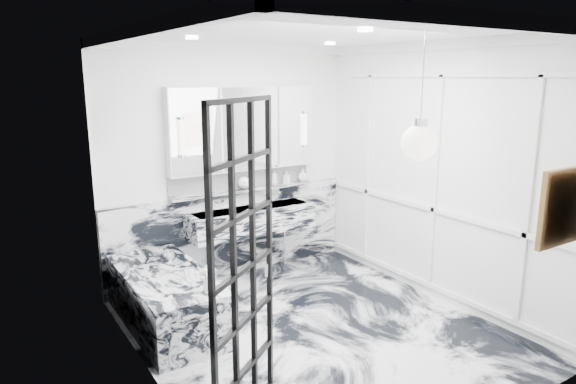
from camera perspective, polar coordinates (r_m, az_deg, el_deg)
floor at (r=5.22m, az=3.06°, el=-15.07°), size 3.60×3.60×0.00m
ceiling at (r=4.63m, az=3.49°, el=17.24°), size 3.60×3.60×0.00m
wall_back at (r=6.25m, az=-6.45°, el=3.14°), size 3.60×0.00×3.60m
wall_front at (r=3.49m, az=20.89°, el=-5.39°), size 3.60×0.00×3.60m
wall_left at (r=4.04m, az=-15.52°, el=-2.60°), size 0.00×3.60×3.60m
wall_right at (r=5.80m, az=16.20°, el=1.96°), size 0.00×3.60×3.60m
marble_clad_back at (r=6.43m, az=-6.16°, el=-4.59°), size 3.18×0.05×1.05m
marble_clad_left at (r=4.06m, az=-15.27°, el=-3.39°), size 0.02×3.56×2.68m
panel_molding at (r=5.80m, az=16.00°, el=0.97°), size 0.03×3.40×2.30m
soap_bottle_a at (r=6.48m, az=-1.52°, el=1.62°), size 0.09×0.09×0.19m
soap_bottle_b at (r=6.58m, az=-0.17°, el=1.66°), size 0.09×0.10×0.16m
soap_bottle_c at (r=6.71m, az=1.62°, el=1.89°), size 0.14×0.14×0.16m
face_pot at (r=6.28m, az=-4.93°, el=1.03°), size 0.15×0.15×0.15m
amber_bottle at (r=6.49m, az=-1.54°, el=1.24°), size 0.04×0.04×0.10m
flower_vase at (r=4.70m, az=-8.83°, el=-10.29°), size 0.08×0.08×0.12m
crittall_door at (r=3.56m, az=-4.93°, el=-8.56°), size 0.73×0.55×2.29m
artwork at (r=4.28m, az=28.34°, el=-1.45°), size 0.48×0.05×0.48m
pendant_light at (r=3.74m, az=14.38°, el=5.33°), size 0.25×0.25×0.25m
trough_sink at (r=6.25m, az=-4.07°, el=-3.10°), size 1.60×0.45×0.30m
ledge at (r=6.31m, az=-4.83°, el=0.22°), size 1.90×0.14×0.04m
subway_tile at (r=6.34m, az=-5.12°, el=1.51°), size 1.90×0.03×0.23m
mirror_cabinet at (r=6.20m, az=-4.98°, el=7.01°), size 1.90×0.16×1.00m
sconce_left at (r=5.78m, az=-11.78°, el=5.98°), size 0.07×0.07×0.40m
sconce_right at (r=6.54m, az=1.83°, el=7.00°), size 0.07×0.07×0.40m
bathtub at (r=5.34m, az=-13.29°, el=-11.48°), size 0.75×1.65×0.55m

